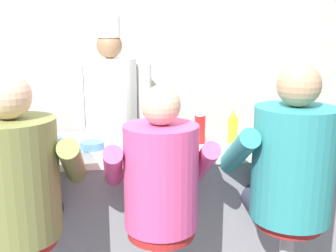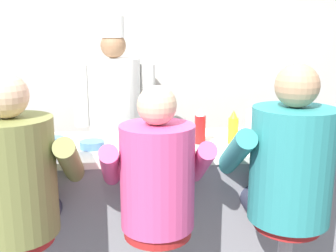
% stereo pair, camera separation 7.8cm
% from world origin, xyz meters
% --- Properties ---
extents(wall_back, '(10.00, 0.06, 2.70)m').
position_xyz_m(wall_back, '(0.00, 1.92, 1.35)').
color(wall_back, beige).
rests_on(wall_back, ground_plane).
extents(diner_counter, '(2.39, 0.74, 0.99)m').
position_xyz_m(diner_counter, '(0.00, 0.37, 0.50)').
color(diner_counter, gray).
rests_on(diner_counter, ground_plane).
extents(ketchup_bottle_red, '(0.07, 0.07, 0.24)m').
position_xyz_m(ketchup_bottle_red, '(0.09, 0.33, 1.10)').
color(ketchup_bottle_red, red).
rests_on(ketchup_bottle_red, diner_counter).
extents(mustard_bottle_yellow, '(0.07, 0.07, 0.22)m').
position_xyz_m(mustard_bottle_yellow, '(0.30, 0.31, 1.09)').
color(mustard_bottle_yellow, yellow).
rests_on(mustard_bottle_yellow, diner_counter).
extents(hot_sauce_bottle_orange, '(0.03, 0.03, 0.15)m').
position_xyz_m(hot_sauce_bottle_orange, '(0.81, 0.30, 1.06)').
color(hot_sauce_bottle_orange, orange).
rests_on(hot_sauce_bottle_orange, diner_counter).
extents(water_pitcher_clear, '(0.16, 0.14, 0.22)m').
position_xyz_m(water_pitcher_clear, '(0.44, 0.27, 1.10)').
color(water_pitcher_clear, silver).
rests_on(water_pitcher_clear, diner_counter).
extents(breakfast_plate, '(0.27, 0.27, 0.05)m').
position_xyz_m(breakfast_plate, '(-0.33, 0.37, 1.00)').
color(breakfast_plate, white).
rests_on(breakfast_plate, diner_counter).
extents(cereal_bowl, '(0.15, 0.15, 0.05)m').
position_xyz_m(cereal_bowl, '(-0.61, 0.29, 1.01)').
color(cereal_bowl, '#4C7FB7').
rests_on(cereal_bowl, diner_counter).
extents(coffee_mug_white, '(0.14, 0.09, 0.09)m').
position_xyz_m(coffee_mug_white, '(-1.03, 0.08, 1.04)').
color(coffee_mug_white, white).
rests_on(coffee_mug_white, diner_counter).
extents(coffee_mug_blue, '(0.14, 0.09, 0.08)m').
position_xyz_m(coffee_mug_blue, '(-0.82, 0.30, 1.03)').
color(coffee_mug_blue, '#4C7AB2').
rests_on(coffee_mug_blue, diner_counter).
extents(napkin_dispenser_chrome, '(0.10, 0.06, 0.15)m').
position_xyz_m(napkin_dispenser_chrome, '(-0.29, 0.08, 1.06)').
color(napkin_dispenser_chrome, silver).
rests_on(napkin_dispenser_chrome, diner_counter).
extents(diner_seated_olive, '(0.63, 0.62, 1.51)m').
position_xyz_m(diner_seated_olive, '(-0.94, -0.21, 0.96)').
color(diner_seated_olive, '#B2B5BA').
rests_on(diner_seated_olive, ground_plane).
extents(diner_seated_pink, '(0.57, 0.57, 1.45)m').
position_xyz_m(diner_seated_pink, '(-0.24, -0.21, 0.92)').
color(diner_seated_pink, '#B2B5BA').
rests_on(diner_seated_pink, ground_plane).
extents(diner_seated_teal, '(0.65, 0.64, 1.54)m').
position_xyz_m(diner_seated_teal, '(0.46, -0.21, 0.97)').
color(diner_seated_teal, '#B2B5BA').
rests_on(diner_seated_teal, ground_plane).
extents(cook_in_whites_near, '(0.72, 0.46, 1.83)m').
position_xyz_m(cook_in_whites_near, '(-0.48, 1.36, 1.01)').
color(cook_in_whites_near, '#232328').
rests_on(cook_in_whites_near, ground_plane).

